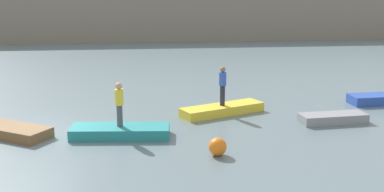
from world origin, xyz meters
name	(u,v)px	position (x,y,z in m)	size (l,w,h in m)	color
ground_plane	(44,133)	(0.00, 0.00, 0.00)	(120.00, 120.00, 0.00)	slate
embankment_wall	(97,21)	(0.00, 28.34, 1.99)	(80.00, 1.20, 3.99)	gray
rowboat_brown	(12,131)	(-1.14, -0.22, 0.20)	(3.05, 1.25, 0.40)	brown
rowboat_teal	(120,132)	(2.95, -0.75, 0.21)	(3.70, 1.28, 0.41)	teal
rowboat_yellow	(222,110)	(7.33, 2.11, 0.20)	(3.84, 1.05, 0.39)	gold
rowboat_grey	(333,118)	(11.68, 0.26, 0.19)	(2.77, 0.97, 0.38)	gray
rowboat_blue	(380,99)	(15.16, 3.19, 0.22)	(2.95, 1.11, 0.44)	#2B4CAD
person_yellow_shirt	(119,102)	(2.95, -0.75, 1.36)	(0.32, 0.32, 1.68)	#4C4C56
person_blue_shirt	(223,84)	(7.33, 2.11, 1.36)	(0.32, 0.32, 1.73)	#232838
mooring_buoy	(218,147)	(6.29, -3.20, 0.31)	(0.62, 0.62, 0.62)	orange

